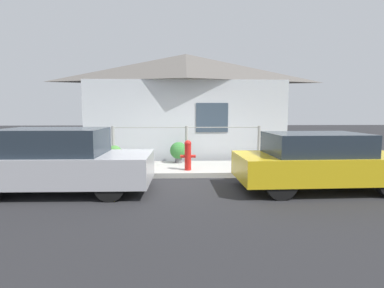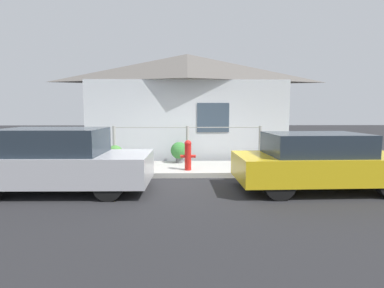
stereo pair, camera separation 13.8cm
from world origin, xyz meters
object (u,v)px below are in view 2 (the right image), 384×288
object	(u,v)px
fire_hydrant	(188,154)
potted_plant_by_fence	(115,154)
car_left	(59,161)
car_right	(319,161)
potted_plant_near_hydrant	(179,151)

from	to	relation	value
fire_hydrant	potted_plant_by_fence	size ratio (longest dim) A/B	1.35
car_left	potted_plant_by_fence	size ratio (longest dim) A/B	6.25
car_left	car_right	bearing A→B (deg)	0.61
car_right	fire_hydrant	xyz separation A→B (m)	(-2.97, 1.71, -0.08)
potted_plant_by_fence	car_right	bearing A→B (deg)	-25.01
car_left	potted_plant_by_fence	distance (m)	2.52
car_left	fire_hydrant	size ratio (longest dim) A/B	4.63
fire_hydrant	potted_plant_near_hydrant	world-z (taller)	fire_hydrant
car_left	potted_plant_near_hydrant	size ratio (longest dim) A/B	5.83
car_left	potted_plant_by_fence	bearing A→B (deg)	75.16
fire_hydrant	potted_plant_by_fence	world-z (taller)	fire_hydrant
car_left	fire_hydrant	bearing A→B (deg)	31.24
car_right	car_left	bearing A→B (deg)	178.48
car_left	fire_hydrant	distance (m)	3.36
car_right	potted_plant_by_fence	world-z (taller)	car_right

